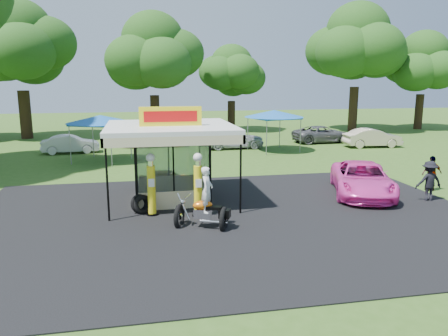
{
  "coord_description": "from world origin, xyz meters",
  "views": [
    {
      "loc": [
        -3.31,
        -13.89,
        5.3
      ],
      "look_at": [
        0.18,
        4.0,
        1.58
      ],
      "focal_mm": 35.0,
      "sensor_mm": 36.0,
      "label": 1
    }
  ],
  "objects": [
    {
      "name": "bg_car_c",
      "position": [
        3.76,
        18.99,
        0.83
      ],
      "size": [
        4.92,
        2.1,
        1.66
      ],
      "primitive_type": "imported",
      "rotation": [
        0.0,
        0.0,
        1.6
      ],
      "color": "#A4A4A8",
      "rests_on": "ground"
    },
    {
      "name": "gas_pump_left",
      "position": [
        -2.92,
        2.89,
        1.2
      ],
      "size": [
        0.47,
        0.47,
        2.5
      ],
      "color": "black",
      "rests_on": "ground"
    },
    {
      "name": "gas_station_kiosk",
      "position": [
        -2.0,
        4.99,
        1.78
      ],
      "size": [
        5.4,
        5.4,
        4.18
      ],
      "color": "white",
      "rests_on": "ground"
    },
    {
      "name": "pink_sedan",
      "position": [
        6.76,
        4.22,
        0.75
      ],
      "size": [
        4.21,
        5.95,
        1.51
      ],
      "primitive_type": "imported",
      "rotation": [
        0.0,
        0.0,
        -0.35
      ],
      "color": "#FF45BD",
      "rests_on": "ground"
    },
    {
      "name": "spectator_east_a",
      "position": [
        9.13,
        2.71,
        0.9
      ],
      "size": [
        1.21,
        0.75,
        1.8
      ],
      "primitive_type": "imported",
      "rotation": [
        0.0,
        0.0,
        3.07
      ],
      "color": "black",
      "rests_on": "ground"
    },
    {
      "name": "oak_far_d",
      "position": [
        6.14,
        30.52,
        5.48
      ],
      "size": [
        7.22,
        7.22,
        8.6
      ],
      "color": "black",
      "rests_on": "ground"
    },
    {
      "name": "tent_east",
      "position": [
        6.53,
        17.21,
        2.78
      ],
      "size": [
        4.39,
        4.39,
        3.07
      ],
      "rotation": [
        0.0,
        0.0,
        0.24
      ],
      "color": "gray",
      "rests_on": "ground"
    },
    {
      "name": "bg_car_a",
      "position": [
        -8.27,
        19.16,
        0.67
      ],
      "size": [
        4.14,
        1.73,
        1.33
      ],
      "primitive_type": "imported",
      "rotation": [
        0.0,
        0.0,
        1.65
      ],
      "color": "silver",
      "rests_on": "ground"
    },
    {
      "name": "bg_car_d",
      "position": [
        12.01,
        20.74,
        0.71
      ],
      "size": [
        5.21,
        2.61,
        1.42
      ],
      "primitive_type": "imported",
      "rotation": [
        0.0,
        0.0,
        1.62
      ],
      "color": "#545355",
      "rests_on": "ground"
    },
    {
      "name": "oak_far_f",
      "position": [
        26.39,
        28.49,
        6.5
      ],
      "size": [
        8.41,
        8.41,
        10.13
      ],
      "color": "black",
      "rests_on": "ground"
    },
    {
      "name": "gas_pump_right",
      "position": [
        -1.16,
        2.38,
        1.22
      ],
      "size": [
        0.47,
        0.47,
        2.55
      ],
      "color": "black",
      "rests_on": "ground"
    },
    {
      "name": "spectator_east_b",
      "position": [
        10.44,
        4.32,
        0.85
      ],
      "size": [
        1.02,
        0.46,
        1.7
      ],
      "primitive_type": "imported",
      "rotation": [
        0.0,
        0.0,
        3.09
      ],
      "color": "gray",
      "rests_on": "ground"
    },
    {
      "name": "motorcycle",
      "position": [
        -1.09,
        1.01,
        0.92
      ],
      "size": [
        2.08,
        1.58,
        2.37
      ],
      "rotation": [
        0.0,
        0.0,
        -0.4
      ],
      "color": "black",
      "rests_on": "ground"
    },
    {
      "name": "bg_car_e",
      "position": [
        14.83,
        17.58,
        0.74
      ],
      "size": [
        4.57,
        1.83,
        1.48
      ],
      "primitive_type": "imported",
      "rotation": [
        0.0,
        0.0,
        1.51
      ],
      "color": "beige",
      "rests_on": "ground"
    },
    {
      "name": "spare_tires",
      "position": [
        -3.33,
        3.26,
        0.39
      ],
      "size": [
        1.0,
        0.79,
        0.8
      ],
      "rotation": [
        0.0,
        0.0,
        0.35
      ],
      "color": "black",
      "rests_on": "ground"
    },
    {
      "name": "oak_far_e",
      "position": [
        18.49,
        28.09,
        8.04
      ],
      "size": [
        10.58,
        10.58,
        12.6
      ],
      "color": "black",
      "rests_on": "ground"
    },
    {
      "name": "asphalt_apron",
      "position": [
        0.0,
        2.0,
        0.02
      ],
      "size": [
        20.0,
        14.0,
        0.04
      ],
      "primitive_type": "cube",
      "color": "black",
      "rests_on": "ground"
    },
    {
      "name": "oak_far_b",
      "position": [
        -13.36,
        28.37,
        7.62
      ],
      "size": [
        10.0,
        10.0,
        11.93
      ],
      "color": "black",
      "rests_on": "ground"
    },
    {
      "name": "bg_car_b",
      "position": [
        -2.08,
        21.4,
        0.78
      ],
      "size": [
        5.43,
        2.26,
        1.57
      ],
      "primitive_type": "imported",
      "rotation": [
        0.0,
        0.0,
        1.56
      ],
      "color": "#B6140E",
      "rests_on": "ground"
    },
    {
      "name": "ground",
      "position": [
        0.0,
        0.0,
        0.0
      ],
      "size": [
        120.0,
        120.0,
        0.0
      ],
      "primitive_type": "plane",
      "color": "#34571B",
      "rests_on": "ground"
    },
    {
      "name": "tent_west",
      "position": [
        -5.75,
        15.3,
        2.74
      ],
      "size": [
        4.34,
        4.34,
        3.03
      ],
      "rotation": [
        0.0,
        0.0,
        -0.42
      ],
      "color": "gray",
      "rests_on": "ground"
    },
    {
      "name": "oak_far_c",
      "position": [
        -1.83,
        26.55,
        6.96
      ],
      "size": [
        9.31,
        9.31,
        10.97
      ],
      "color": "black",
      "rests_on": "ground"
    },
    {
      "name": "kiosk_car",
      "position": [
        -2.0,
        7.2,
        0.48
      ],
      "size": [
        2.82,
        1.13,
        0.96
      ],
      "primitive_type": "imported",
      "rotation": [
        0.0,
        0.0,
        1.57
      ],
      "color": "yellow",
      "rests_on": "ground"
    }
  ]
}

